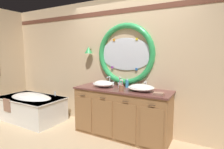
# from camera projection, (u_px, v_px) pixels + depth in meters

# --- Properties ---
(ground_plane) EXTENTS (14.00, 14.00, 0.00)m
(ground_plane) POSITION_uv_depth(u_px,v_px,m) (114.00, 140.00, 3.14)
(ground_plane) COLOR tan
(back_wall_assembly) EXTENTS (6.40, 0.26, 2.60)m
(back_wall_assembly) POSITION_uv_depth(u_px,v_px,m) (128.00, 63.00, 3.48)
(back_wall_assembly) COLOR #D6B78E
(back_wall_assembly) RESTS_ON ground_plane
(vanity_counter) EXTENTS (1.78, 0.63, 0.88)m
(vanity_counter) POSITION_uv_depth(u_px,v_px,m) (122.00, 112.00, 3.29)
(vanity_counter) COLOR olive
(vanity_counter) RESTS_ON ground_plane
(bathtub) EXTENTS (1.51, 0.83, 0.64)m
(bathtub) POSITION_uv_depth(u_px,v_px,m) (31.00, 106.00, 4.08)
(bathtub) COLOR white
(bathtub) RESTS_ON ground_plane
(sink_basin_left) EXTENTS (0.40, 0.40, 0.13)m
(sink_basin_left) POSITION_uv_depth(u_px,v_px,m) (103.00, 84.00, 3.39)
(sink_basin_left) COLOR white
(sink_basin_left) RESTS_ON vanity_counter
(sink_basin_right) EXTENTS (0.45, 0.45, 0.12)m
(sink_basin_right) POSITION_uv_depth(u_px,v_px,m) (141.00, 88.00, 3.02)
(sink_basin_right) COLOR white
(sink_basin_right) RESTS_ON vanity_counter
(faucet_set_left) EXTENTS (0.22, 0.13, 0.18)m
(faucet_set_left) POSITION_uv_depth(u_px,v_px,m) (110.00, 82.00, 3.59)
(faucet_set_left) COLOR silver
(faucet_set_left) RESTS_ON vanity_counter
(faucet_set_right) EXTENTS (0.20, 0.12, 0.14)m
(faucet_set_right) POSITION_uv_depth(u_px,v_px,m) (146.00, 86.00, 3.23)
(faucet_set_right) COLOR silver
(faucet_set_right) RESTS_ON vanity_counter
(toothbrush_holder_left) EXTENTS (0.09, 0.09, 0.21)m
(toothbrush_holder_left) POSITION_uv_depth(u_px,v_px,m) (120.00, 85.00, 3.35)
(toothbrush_holder_left) COLOR silver
(toothbrush_holder_left) RESTS_ON vanity_counter
(toothbrush_holder_right) EXTENTS (0.09, 0.09, 0.20)m
(toothbrush_holder_right) POSITION_uv_depth(u_px,v_px,m) (121.00, 88.00, 3.03)
(toothbrush_holder_right) COLOR #996647
(toothbrush_holder_right) RESTS_ON vanity_counter
(soap_dispenser) EXTENTS (0.06, 0.07, 0.17)m
(soap_dispenser) POSITION_uv_depth(u_px,v_px,m) (127.00, 84.00, 3.34)
(soap_dispenser) COLOR #388EBC
(soap_dispenser) RESTS_ON vanity_counter
(folded_hand_towel) EXTENTS (0.16, 0.12, 0.04)m
(folded_hand_towel) POSITION_uv_depth(u_px,v_px,m) (159.00, 94.00, 2.75)
(folded_hand_towel) COLOR #936B56
(folded_hand_towel) RESTS_ON vanity_counter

